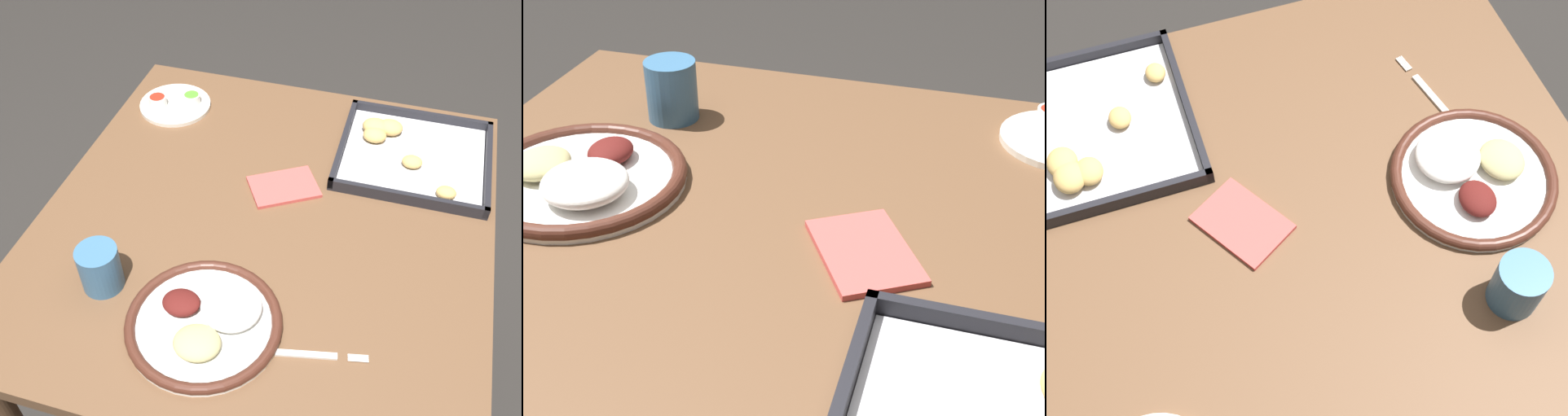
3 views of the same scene
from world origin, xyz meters
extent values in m
cube|color=brown|center=(0.00, 0.00, 0.72)|extent=(0.92, 1.00, 0.03)
cylinder|color=brown|center=(-0.41, -0.45, 0.35)|extent=(0.06, 0.06, 0.71)
cylinder|color=white|center=(-0.03, -0.29, 0.74)|extent=(0.27, 0.27, 0.01)
torus|color=#472319|center=(-0.03, -0.29, 0.75)|extent=(0.28, 0.28, 0.02)
ellipsoid|color=white|center=(0.01, -0.25, 0.77)|extent=(0.11, 0.11, 0.04)
ellipsoid|color=#511614|center=(-0.08, -0.27, 0.76)|extent=(0.07, 0.06, 0.03)
ellipsoid|color=tan|center=(-0.02, -0.34, 0.76)|extent=(0.08, 0.07, 0.03)
cube|color=black|center=(0.11, 0.28, 0.75)|extent=(0.01, 0.32, 0.02)
cylinder|color=#38668E|center=(-0.24, -0.25, 0.78)|extent=(0.08, 0.08, 0.09)
cube|color=#CC4C47|center=(0.01, 0.10, 0.74)|extent=(0.18, 0.16, 0.01)
camera|label=1|loc=(0.24, -0.86, 1.64)|focal=42.00mm
camera|label=2|loc=(0.67, 0.21, 1.24)|focal=50.00mm
camera|label=3|loc=(-0.56, 0.19, 1.76)|focal=50.00mm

